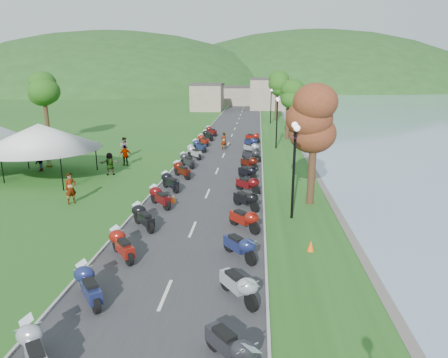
{
  "coord_description": "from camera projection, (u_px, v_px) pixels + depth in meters",
  "views": [
    {
      "loc": [
        3.09,
        -2.18,
        7.56
      ],
      "look_at": [
        1.15,
        20.9,
        1.3
      ],
      "focal_mm": 32.0,
      "sensor_mm": 36.0,
      "label": 1
    }
  ],
  "objects": [
    {
      "name": "road",
      "position": [
        228.0,
        144.0,
        42.79
      ],
      "size": [
        7.0,
        120.0,
        0.02
      ],
      "primitive_type": "cube",
      "color": "#353538",
      "rests_on": "ground"
    },
    {
      "name": "hills_backdrop",
      "position": [
        252.0,
        87.0,
        196.71
      ],
      "size": [
        360.0,
        120.0,
        76.0
      ],
      "primitive_type": null,
      "color": "#285621",
      "rests_on": "ground"
    },
    {
      "name": "far_building",
      "position": [
        234.0,
        96.0,
        85.59
      ],
      "size": [
        18.0,
        16.0,
        5.0
      ],
      "primitive_type": "cube",
      "color": "gray",
      "rests_on": "ground"
    },
    {
      "name": "moto_row_left",
      "position": [
        166.0,
        190.0,
        24.44
      ],
      "size": [
        2.6,
        51.67,
        1.1
      ],
      "primitive_type": null,
      "color": "#331411",
      "rests_on": "ground"
    },
    {
      "name": "moto_row_right",
      "position": [
        247.0,
        191.0,
        24.1
      ],
      "size": [
        2.6,
        43.27,
        1.1
      ],
      "primitive_type": null,
      "color": "#331411",
      "rests_on": "ground"
    },
    {
      "name": "vendor_tent_main",
      "position": [
        41.0,
        151.0,
        28.62
      ],
      "size": [
        5.66,
        5.66,
        4.0
      ],
      "primitive_type": null,
      "color": "white",
      "rests_on": "ground"
    },
    {
      "name": "tree_lakeside",
      "position": [
        314.0,
        137.0,
        22.54
      ],
      "size": [
        2.85,
        2.85,
        7.92
      ],
      "primitive_type": null,
      "color": "#296418",
      "rests_on": "ground"
    },
    {
      "name": "pedestrian_a",
      "position": [
        72.0,
        204.0,
        23.6
      ],
      "size": [
        0.82,
        0.84,
        1.87
      ],
      "primitive_type": "imported",
      "rotation": [
        0.0,
        0.0,
        0.88
      ],
      "color": "slate",
      "rests_on": "ground"
    },
    {
      "name": "pedestrian_b",
      "position": [
        125.0,
        157.0,
        36.36
      ],
      "size": [
        0.97,
        0.64,
        1.85
      ],
      "primitive_type": "imported",
      "rotation": [
        0.0,
        0.0,
        2.96
      ],
      "color": "slate",
      "rests_on": "ground"
    },
    {
      "name": "pedestrian_c",
      "position": [
        41.0,
        171.0,
        31.27
      ],
      "size": [
        0.65,
        1.27,
        1.88
      ],
      "primitive_type": "imported",
      "rotation": [
        0.0,
        0.0,
        4.84
      ],
      "color": "slate",
      "rests_on": "ground"
    }
  ]
}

